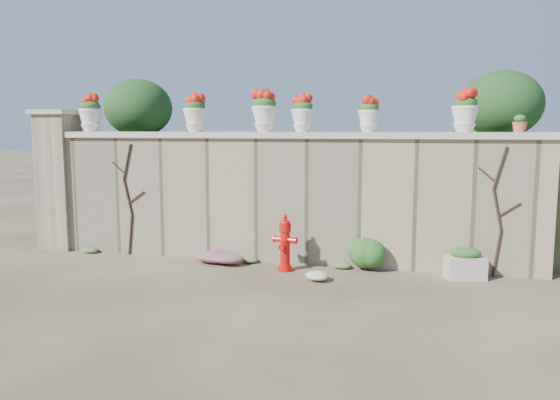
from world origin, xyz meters
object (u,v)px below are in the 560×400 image
(terracotta_pot, at_px, (520,124))
(urn_pot_0, at_px, (90,114))
(fire_hydrant, at_px, (285,243))
(planter_box, at_px, (465,264))

(terracotta_pot, bearing_deg, urn_pot_0, 180.00)
(fire_hydrant, bearing_deg, terracotta_pot, 21.44)
(urn_pot_0, distance_m, terracotta_pot, 6.96)
(terracotta_pot, bearing_deg, planter_box, -148.96)
(fire_hydrant, xyz_separation_m, terracotta_pot, (3.32, 0.62, 1.78))
(fire_hydrant, relative_size, planter_box, 1.41)
(planter_box, xyz_separation_m, terracotta_pot, (0.69, 0.42, 2.00))
(fire_hydrant, distance_m, terracotta_pot, 3.82)
(fire_hydrant, bearing_deg, planter_box, 15.25)
(planter_box, height_order, terracotta_pot, terracotta_pot)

